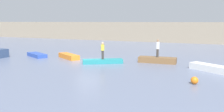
# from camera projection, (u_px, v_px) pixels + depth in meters

# --- Properties ---
(ground_plane) EXTENTS (120.00, 120.00, 0.00)m
(ground_plane) POSITION_uv_depth(u_px,v_px,m) (87.00, 61.00, 23.74)
(ground_plane) COLOR slate
(embankment_wall) EXTENTS (80.00, 1.20, 3.81)m
(embankment_wall) POSITION_uv_depth(u_px,v_px,m) (151.00, 32.00, 46.18)
(embankment_wall) COLOR gray
(embankment_wall) RESTS_ON ground_plane
(rowboat_blue) EXTENTS (3.36, 2.46, 0.39)m
(rowboat_blue) POSITION_uv_depth(u_px,v_px,m) (37.00, 55.00, 26.95)
(rowboat_blue) COLOR #2B4CAD
(rowboat_blue) RESTS_ON ground_plane
(rowboat_orange) EXTENTS (3.39, 2.63, 0.49)m
(rowboat_orange) POSITION_uv_depth(u_px,v_px,m) (69.00, 56.00, 25.62)
(rowboat_orange) COLOR orange
(rowboat_orange) RESTS_ON ground_plane
(rowboat_teal) EXTENTS (3.73, 2.81, 0.40)m
(rowboat_teal) POSITION_uv_depth(u_px,v_px,m) (103.00, 61.00, 22.68)
(rowboat_teal) COLOR teal
(rowboat_teal) RESTS_ON ground_plane
(rowboat_brown) EXTENTS (3.63, 1.36, 0.54)m
(rowboat_brown) POSITION_uv_depth(u_px,v_px,m) (157.00, 60.00, 22.97)
(rowboat_brown) COLOR brown
(rowboat_brown) RESTS_ON ground_plane
(rowboat_white) EXTENTS (3.80, 2.98, 0.52)m
(rowboat_white) POSITION_uv_depth(u_px,v_px,m) (213.00, 68.00, 18.90)
(rowboat_white) COLOR white
(rowboat_white) RESTS_ON ground_plane
(person_white_shirt) EXTENTS (0.32, 0.32, 1.72)m
(person_white_shirt) POSITION_uv_depth(u_px,v_px,m) (158.00, 47.00, 22.80)
(person_white_shirt) COLOR #38332D
(person_white_shirt) RESTS_ON rowboat_brown
(person_yellow_shirt) EXTENTS (0.32, 0.32, 1.63)m
(person_yellow_shirt) POSITION_uv_depth(u_px,v_px,m) (103.00, 50.00, 22.52)
(person_yellow_shirt) COLOR #38332D
(person_yellow_shirt) RESTS_ON rowboat_teal
(mooring_buoy) EXTENTS (0.48, 0.48, 0.48)m
(mooring_buoy) POSITION_uv_depth(u_px,v_px,m) (194.00, 80.00, 15.18)
(mooring_buoy) COLOR orange
(mooring_buoy) RESTS_ON ground_plane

